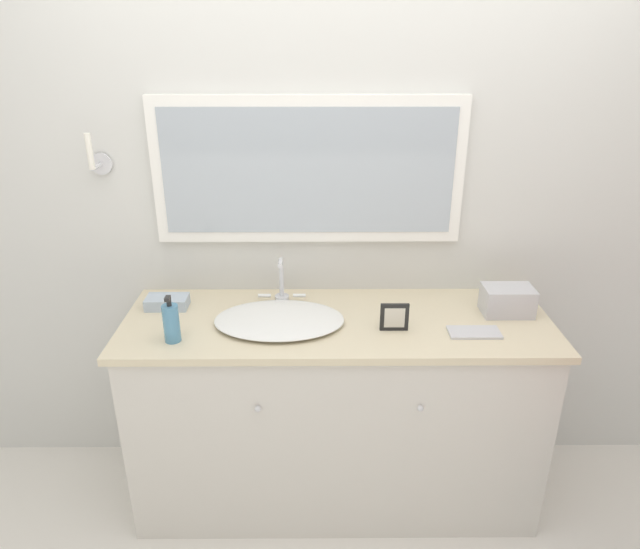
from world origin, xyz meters
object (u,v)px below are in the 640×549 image
object	(u,v)px
soap_bottle	(171,323)
picture_frame	(394,317)
sink_basin	(279,318)
appliance_box	(508,301)

from	to	relation	value
soap_bottle	picture_frame	xyz separation A→B (m)	(0.84, 0.08, -0.02)
soap_bottle	picture_frame	distance (m)	0.85
sink_basin	appliance_box	bearing A→B (deg)	4.69
sink_basin	picture_frame	distance (m)	0.46
soap_bottle	picture_frame	size ratio (longest dim) A/B	1.67
soap_bottle	picture_frame	bearing A→B (deg)	5.25
sink_basin	picture_frame	bearing A→B (deg)	-8.10
sink_basin	picture_frame	world-z (taller)	sink_basin
sink_basin	appliance_box	world-z (taller)	sink_basin
sink_basin	picture_frame	size ratio (longest dim) A/B	4.57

